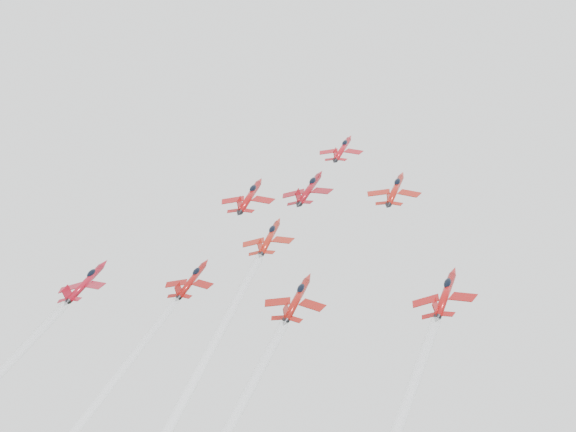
% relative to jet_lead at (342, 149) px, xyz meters
% --- Properties ---
extents(jet_lead, '(9.02, 11.06, 8.54)m').
position_rel_jet_lead_xyz_m(jet_lead, '(0.00, 0.00, 0.00)').
color(jet_lead, '#B1101A').
extents(jet_row2_left, '(10.49, 12.86, 9.94)m').
position_rel_jet_lead_xyz_m(jet_row2_left, '(-13.30, -14.23, -10.79)').
color(jet_row2_left, '#A60F11').
extents(jet_row2_center, '(10.01, 12.28, 9.49)m').
position_rel_jet_lead_xyz_m(jet_row2_center, '(-1.76, -13.16, -9.98)').
color(jet_row2_center, maroon).
extents(jet_row2_right, '(9.36, 11.48, 8.87)m').
position_rel_jet_lead_xyz_m(jet_row2_right, '(14.89, -15.35, -11.65)').
color(jet_row2_right, '#AE1A10').
extents(jet_center, '(9.13, 79.94, 61.09)m').
position_rel_jet_lead_xyz_m(jet_center, '(-3.47, -62.01, -47.15)').
color(jet_center, '#AC1D10').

